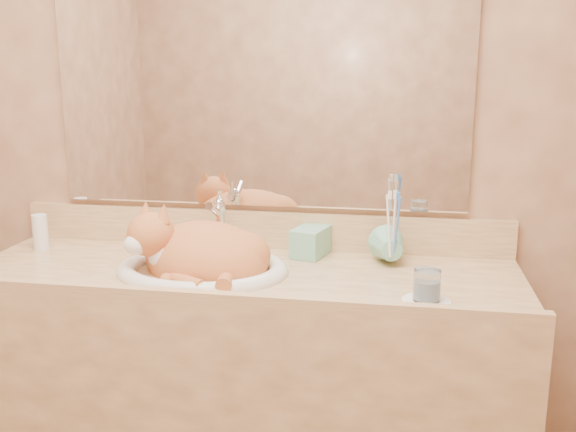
% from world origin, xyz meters
% --- Properties ---
extents(wall_back, '(2.40, 0.02, 2.50)m').
position_xyz_m(wall_back, '(0.00, 1.00, 1.25)').
color(wall_back, brown).
rests_on(wall_back, ground).
extents(vanity_counter, '(1.60, 0.55, 0.85)m').
position_xyz_m(vanity_counter, '(0.00, 0.72, 0.42)').
color(vanity_counter, '#9B7145').
rests_on(vanity_counter, floor).
extents(mirror, '(1.30, 0.02, 0.80)m').
position_xyz_m(mirror, '(0.00, 0.99, 1.39)').
color(mirror, white).
rests_on(mirror, wall_back).
extents(sink_basin, '(0.54, 0.47, 0.15)m').
position_xyz_m(sink_basin, '(-0.10, 0.70, 0.93)').
color(sink_basin, white).
rests_on(sink_basin, vanity_counter).
extents(faucet, '(0.08, 0.14, 0.19)m').
position_xyz_m(faucet, '(-0.10, 0.89, 0.94)').
color(faucet, white).
rests_on(faucet, vanity_counter).
extents(cat, '(0.48, 0.44, 0.21)m').
position_xyz_m(cat, '(-0.12, 0.71, 0.91)').
color(cat, '#B15729').
rests_on(cat, sink_basin).
extents(soap_dispenser, '(0.11, 0.11, 0.20)m').
position_xyz_m(soap_dispenser, '(0.16, 0.86, 0.95)').
color(soap_dispenser, '#74B99B').
rests_on(soap_dispenser, vanity_counter).
extents(toothbrush_cup, '(0.13, 0.13, 0.10)m').
position_xyz_m(toothbrush_cup, '(0.43, 0.83, 0.90)').
color(toothbrush_cup, '#74B99B').
rests_on(toothbrush_cup, vanity_counter).
extents(toothbrushes, '(0.04, 0.04, 0.24)m').
position_xyz_m(toothbrushes, '(0.43, 0.83, 0.99)').
color(toothbrushes, white).
rests_on(toothbrushes, toothbrush_cup).
extents(saucer, '(0.12, 0.12, 0.01)m').
position_xyz_m(saucer, '(0.52, 0.55, 0.85)').
color(saucer, white).
rests_on(saucer, vanity_counter).
extents(water_glass, '(0.07, 0.07, 0.08)m').
position_xyz_m(water_glass, '(0.52, 0.55, 0.90)').
color(water_glass, silver).
rests_on(water_glass, saucer).
extents(lotion_bottle, '(0.05, 0.05, 0.11)m').
position_xyz_m(lotion_bottle, '(-0.69, 0.84, 0.91)').
color(lotion_bottle, white).
rests_on(lotion_bottle, vanity_counter).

